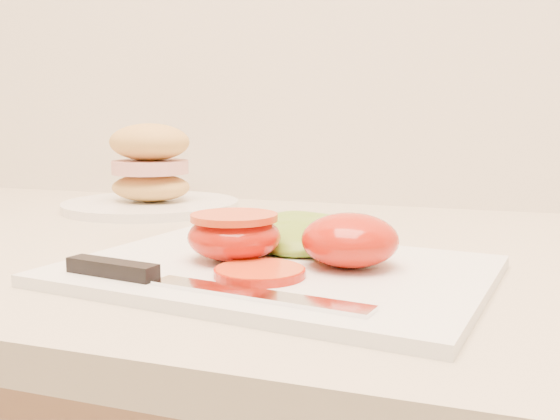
% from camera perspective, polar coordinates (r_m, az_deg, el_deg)
% --- Properties ---
extents(cutting_board, '(0.37, 0.29, 0.01)m').
position_cam_1_polar(cutting_board, '(0.53, -0.36, -5.56)').
color(cutting_board, white).
rests_on(cutting_board, counter).
extents(tomato_half_dome, '(0.08, 0.08, 0.04)m').
position_cam_1_polar(tomato_half_dome, '(0.52, 6.41, -2.74)').
color(tomato_half_dome, '#AF1105').
rests_on(tomato_half_dome, cutting_board).
extents(tomato_half_cut, '(0.08, 0.08, 0.04)m').
position_cam_1_polar(tomato_half_cut, '(0.54, -4.20, -2.26)').
color(tomato_half_cut, '#AF1105').
rests_on(tomato_half_cut, cutting_board).
extents(tomato_slice_0, '(0.07, 0.07, 0.01)m').
position_cam_1_polar(tomato_slice_0, '(0.49, -1.87, -5.70)').
color(tomato_slice_0, '#D34B1C').
rests_on(tomato_slice_0, cutting_board).
extents(lettuce_leaf_0, '(0.17, 0.14, 0.03)m').
position_cam_1_polar(lettuce_leaf_0, '(0.59, 1.53, -2.18)').
color(lettuce_leaf_0, '#7CA52B').
rests_on(lettuce_leaf_0, cutting_board).
extents(knife, '(0.25, 0.05, 0.01)m').
position_cam_1_polar(knife, '(0.47, -10.49, -6.12)').
color(knife, silver).
rests_on(knife, cutting_board).
extents(sandwich_plate, '(0.25, 0.25, 0.12)m').
position_cam_1_polar(sandwich_plate, '(0.92, -11.74, 2.84)').
color(sandwich_plate, white).
rests_on(sandwich_plate, counter).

